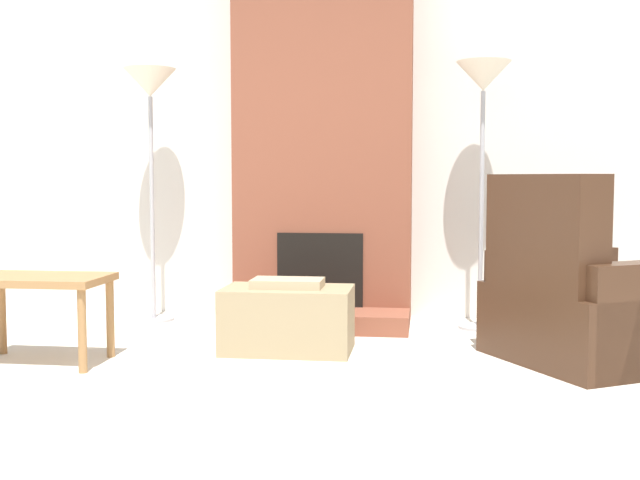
{
  "coord_description": "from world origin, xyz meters",
  "views": [
    {
      "loc": [
        0.7,
        -2.76,
        0.99
      ],
      "look_at": [
        0.0,
        2.52,
        0.57
      ],
      "focal_mm": 45.0,
      "sensor_mm": 36.0,
      "label": 1
    }
  ],
  "objects_px": {
    "floor_lamp_left": "(150,102)",
    "armchair": "(585,308)",
    "floor_lamp_right": "(483,97)",
    "side_table": "(39,288)",
    "ottoman": "(288,318)"
  },
  "relations": [
    {
      "from": "side_table",
      "to": "floor_lamp_right",
      "type": "xyz_separation_m",
      "value": [
        2.38,
        1.3,
        1.1
      ]
    },
    {
      "from": "ottoman",
      "to": "side_table",
      "type": "distance_m",
      "value": 1.35
    },
    {
      "from": "ottoman",
      "to": "floor_lamp_right",
      "type": "height_order",
      "value": "floor_lamp_right"
    },
    {
      "from": "floor_lamp_left",
      "to": "armchair",
      "type": "bearing_deg",
      "value": -18.41
    },
    {
      "from": "ottoman",
      "to": "floor_lamp_right",
      "type": "xyz_separation_m",
      "value": [
        1.13,
        0.85,
        1.31
      ]
    },
    {
      "from": "armchair",
      "to": "side_table",
      "type": "height_order",
      "value": "armchair"
    },
    {
      "from": "side_table",
      "to": "floor_lamp_right",
      "type": "height_order",
      "value": "floor_lamp_right"
    },
    {
      "from": "armchair",
      "to": "floor_lamp_right",
      "type": "xyz_separation_m",
      "value": [
        -0.49,
        0.9,
        1.21
      ]
    },
    {
      "from": "floor_lamp_left",
      "to": "ottoman",
      "type": "bearing_deg",
      "value": -38.03
    },
    {
      "from": "ottoman",
      "to": "floor_lamp_right",
      "type": "bearing_deg",
      "value": 37.09
    },
    {
      "from": "ottoman",
      "to": "side_table",
      "type": "relative_size",
      "value": 1.02
    },
    {
      "from": "floor_lamp_left",
      "to": "floor_lamp_right",
      "type": "relative_size",
      "value": 1.0
    },
    {
      "from": "armchair",
      "to": "floor_lamp_left",
      "type": "height_order",
      "value": "floor_lamp_left"
    },
    {
      "from": "side_table",
      "to": "floor_lamp_left",
      "type": "xyz_separation_m",
      "value": [
        0.17,
        1.3,
        1.09
      ]
    },
    {
      "from": "armchair",
      "to": "floor_lamp_left",
      "type": "distance_m",
      "value": 3.09
    }
  ]
}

